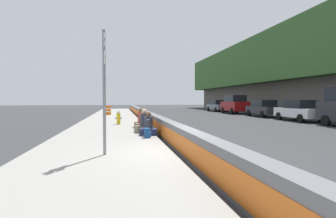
{
  "coord_description": "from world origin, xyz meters",
  "views": [
    {
      "loc": [
        -7.96,
        2.06,
        1.74
      ],
      "look_at": [
        6.71,
        -0.63,
        1.22
      ],
      "focal_mm": 28.58,
      "sensor_mm": 36.0,
      "label": 1
    }
  ],
  "objects_px": {
    "seated_person_far": "(141,121)",
    "parked_car_far": "(218,106)",
    "parked_car_midline": "(235,104)",
    "parked_car_third": "(299,110)",
    "seated_person_middle": "(144,125)",
    "seated_person_rear": "(143,123)",
    "parked_car_fourth": "(264,108)",
    "route_sign_post": "(104,83)",
    "backpack": "(147,133)",
    "seated_person_foreground": "(149,128)",
    "fire_hydrant": "(119,117)",
    "construction_barrel": "(109,110)"
  },
  "relations": [
    {
      "from": "seated_person_middle",
      "to": "parked_car_far",
      "type": "xyz_separation_m",
      "value": [
        23.91,
        -12.97,
        0.36
      ]
    },
    {
      "from": "route_sign_post",
      "to": "parked_car_fourth",
      "type": "relative_size",
      "value": 0.79
    },
    {
      "from": "seated_person_far",
      "to": "parked_car_far",
      "type": "distance_m",
      "value": 25.17
    },
    {
      "from": "seated_person_middle",
      "to": "parked_car_third",
      "type": "height_order",
      "value": "parked_car_third"
    },
    {
      "from": "fire_hydrant",
      "to": "parked_car_far",
      "type": "bearing_deg",
      "value": -36.28
    },
    {
      "from": "seated_person_foreground",
      "to": "parked_car_far",
      "type": "height_order",
      "value": "parked_car_far"
    },
    {
      "from": "seated_person_far",
      "to": "parked_car_far",
      "type": "bearing_deg",
      "value": -30.9
    },
    {
      "from": "seated_person_rear",
      "to": "parked_car_fourth",
      "type": "height_order",
      "value": "parked_car_fourth"
    },
    {
      "from": "seated_person_middle",
      "to": "parked_car_far",
      "type": "height_order",
      "value": "parked_car_far"
    },
    {
      "from": "seated_person_rear",
      "to": "backpack",
      "type": "distance_m",
      "value": 3.29
    },
    {
      "from": "fire_hydrant",
      "to": "seated_person_far",
      "type": "xyz_separation_m",
      "value": [
        -2.23,
        -1.29,
        -0.1
      ]
    },
    {
      "from": "seated_person_foreground",
      "to": "backpack",
      "type": "relative_size",
      "value": 2.65
    },
    {
      "from": "fire_hydrant",
      "to": "seated_person_middle",
      "type": "distance_m",
      "value": 4.71
    },
    {
      "from": "fire_hydrant",
      "to": "construction_barrel",
      "type": "bearing_deg",
      "value": 5.34
    },
    {
      "from": "parked_car_third",
      "to": "seated_person_middle",
      "type": "bearing_deg",
      "value": 115.05
    },
    {
      "from": "construction_barrel",
      "to": "parked_car_fourth",
      "type": "height_order",
      "value": "parked_car_fourth"
    },
    {
      "from": "seated_person_rear",
      "to": "parked_car_third",
      "type": "distance_m",
      "value": 13.88
    },
    {
      "from": "seated_person_middle",
      "to": "parked_car_midline",
      "type": "height_order",
      "value": "parked_car_midline"
    },
    {
      "from": "parked_car_midline",
      "to": "parked_car_third",
      "type": "bearing_deg",
      "value": -179.21
    },
    {
      "from": "backpack",
      "to": "route_sign_post",
      "type": "bearing_deg",
      "value": 154.16
    },
    {
      "from": "seated_person_foreground",
      "to": "seated_person_rear",
      "type": "xyz_separation_m",
      "value": [
        2.42,
        0.05,
        0.02
      ]
    },
    {
      "from": "seated_person_foreground",
      "to": "parked_car_fourth",
      "type": "relative_size",
      "value": 0.23
    },
    {
      "from": "route_sign_post",
      "to": "construction_barrel",
      "type": "xyz_separation_m",
      "value": [
        21.08,
        0.68,
        -1.59
      ]
    },
    {
      "from": "seated_person_foreground",
      "to": "seated_person_far",
      "type": "xyz_separation_m",
      "value": [
        3.39,
        0.06,
        0.02
      ]
    },
    {
      "from": "parked_car_midline",
      "to": "construction_barrel",
      "type": "bearing_deg",
      "value": 97.99
    },
    {
      "from": "seated_person_far",
      "to": "seated_person_middle",
      "type": "bearing_deg",
      "value": 178.89
    },
    {
      "from": "seated_person_far",
      "to": "parked_car_far",
      "type": "relative_size",
      "value": 0.25
    },
    {
      "from": "seated_person_rear",
      "to": "seated_person_far",
      "type": "relative_size",
      "value": 0.99
    },
    {
      "from": "fire_hydrant",
      "to": "parked_car_far",
      "type": "relative_size",
      "value": 0.19
    },
    {
      "from": "backpack",
      "to": "construction_barrel",
      "type": "relative_size",
      "value": 0.42
    },
    {
      "from": "route_sign_post",
      "to": "seated_person_foreground",
      "type": "bearing_deg",
      "value": -22.72
    },
    {
      "from": "parked_car_far",
      "to": "construction_barrel",
      "type": "bearing_deg",
      "value": 117.71
    },
    {
      "from": "parked_car_third",
      "to": "parked_car_midline",
      "type": "height_order",
      "value": "parked_car_midline"
    },
    {
      "from": "parked_car_third",
      "to": "seated_person_rear",
      "type": "bearing_deg",
      "value": 110.12
    },
    {
      "from": "parked_car_third",
      "to": "parked_car_fourth",
      "type": "bearing_deg",
      "value": -0.72
    },
    {
      "from": "parked_car_third",
      "to": "construction_barrel",
      "type": "bearing_deg",
      "value": 57.62
    },
    {
      "from": "seated_person_rear",
      "to": "parked_car_fourth",
      "type": "distance_m",
      "value": 16.67
    },
    {
      "from": "parked_car_third",
      "to": "backpack",
      "type": "bearing_deg",
      "value": 121.54
    },
    {
      "from": "route_sign_post",
      "to": "parked_car_third",
      "type": "relative_size",
      "value": 0.79
    },
    {
      "from": "construction_barrel",
      "to": "parked_car_far",
      "type": "relative_size",
      "value": 0.21
    },
    {
      "from": "seated_person_far",
      "to": "construction_barrel",
      "type": "height_order",
      "value": "seated_person_far"
    },
    {
      "from": "construction_barrel",
      "to": "fire_hydrant",
      "type": "bearing_deg",
      "value": -174.66
    },
    {
      "from": "route_sign_post",
      "to": "parked_car_third",
      "type": "distance_m",
      "value": 18.61
    },
    {
      "from": "parked_car_far",
      "to": "parked_car_fourth",
      "type": "bearing_deg",
      "value": -179.1
    },
    {
      "from": "parked_car_third",
      "to": "parked_car_fourth",
      "type": "xyz_separation_m",
      "value": [
        5.53,
        -0.07,
        0.0
      ]
    },
    {
      "from": "parked_car_third",
      "to": "seated_person_foreground",
      "type": "bearing_deg",
      "value": 118.98
    },
    {
      "from": "seated_person_middle",
      "to": "seated_person_rear",
      "type": "bearing_deg",
      "value": -2.59
    },
    {
      "from": "seated_person_foreground",
      "to": "parked_car_third",
      "type": "xyz_separation_m",
      "value": [
        7.19,
        -12.98,
        0.39
      ]
    },
    {
      "from": "fire_hydrant",
      "to": "seated_person_rear",
      "type": "distance_m",
      "value": 3.46
    },
    {
      "from": "seated_person_foreground",
      "to": "parked_car_midline",
      "type": "relative_size",
      "value": 0.22
    }
  ]
}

